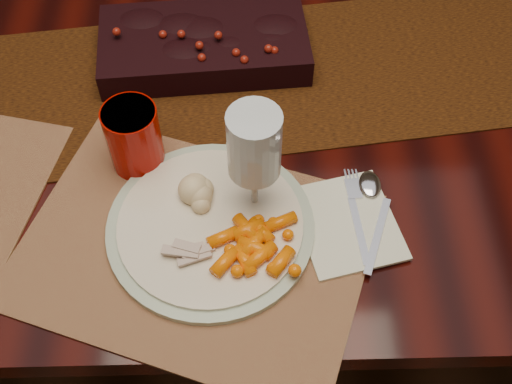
{
  "coord_description": "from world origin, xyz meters",
  "views": [
    {
      "loc": [
        0.0,
        -0.79,
        1.54
      ],
      "look_at": [
        0.01,
        -0.27,
        0.8
      ],
      "focal_mm": 45.0,
      "sensor_mm": 36.0,
      "label": 1
    }
  ],
  "objects_px": {
    "baby_carrots": "(256,239)",
    "mashed_potatoes": "(207,190)",
    "napkin": "(347,223)",
    "dining_table": "(247,200)",
    "centerpiece": "(204,41)",
    "wine_glass": "(254,167)",
    "dinner_plate": "(210,226)",
    "turkey_shreds": "(186,251)",
    "red_cup": "(134,138)",
    "placemat_main": "(194,249)"
  },
  "relations": [
    {
      "from": "wine_glass",
      "to": "dinner_plate",
      "type": "bearing_deg",
      "value": -149.35
    },
    {
      "from": "mashed_potatoes",
      "to": "red_cup",
      "type": "distance_m",
      "value": 0.14
    },
    {
      "from": "placemat_main",
      "to": "dinner_plate",
      "type": "relative_size",
      "value": 1.6
    },
    {
      "from": "turkey_shreds",
      "to": "wine_glass",
      "type": "bearing_deg",
      "value": 41.81
    },
    {
      "from": "mashed_potatoes",
      "to": "placemat_main",
      "type": "bearing_deg",
      "value": -104.53
    },
    {
      "from": "dining_table",
      "to": "red_cup",
      "type": "height_order",
      "value": "red_cup"
    },
    {
      "from": "baby_carrots",
      "to": "wine_glass",
      "type": "relative_size",
      "value": 0.54
    },
    {
      "from": "mashed_potatoes",
      "to": "red_cup",
      "type": "xyz_separation_m",
      "value": [
        -0.11,
        0.08,
        0.02
      ]
    },
    {
      "from": "dining_table",
      "to": "napkin",
      "type": "xyz_separation_m",
      "value": [
        0.14,
        -0.3,
        0.38
      ]
    },
    {
      "from": "baby_carrots",
      "to": "red_cup",
      "type": "relative_size",
      "value": 0.97
    },
    {
      "from": "dining_table",
      "to": "baby_carrots",
      "type": "height_order",
      "value": "baby_carrots"
    },
    {
      "from": "mashed_potatoes",
      "to": "turkey_shreds",
      "type": "relative_size",
      "value": 1.1
    },
    {
      "from": "dinner_plate",
      "to": "turkey_shreds",
      "type": "bearing_deg",
      "value": -123.66
    },
    {
      "from": "centerpiece",
      "to": "wine_glass",
      "type": "height_order",
      "value": "wine_glass"
    },
    {
      "from": "red_cup",
      "to": "napkin",
      "type": "bearing_deg",
      "value": -21.71
    },
    {
      "from": "wine_glass",
      "to": "placemat_main",
      "type": "bearing_deg",
      "value": -141.72
    },
    {
      "from": "placemat_main",
      "to": "red_cup",
      "type": "relative_size",
      "value": 4.28
    },
    {
      "from": "dining_table",
      "to": "placemat_main",
      "type": "xyz_separation_m",
      "value": [
        -0.08,
        -0.33,
        0.38
      ]
    },
    {
      "from": "mashed_potatoes",
      "to": "napkin",
      "type": "bearing_deg",
      "value": -11.19
    },
    {
      "from": "dining_table",
      "to": "mashed_potatoes",
      "type": "bearing_deg",
      "value": -102.34
    },
    {
      "from": "baby_carrots",
      "to": "mashed_potatoes",
      "type": "relative_size",
      "value": 1.42
    },
    {
      "from": "turkey_shreds",
      "to": "napkin",
      "type": "height_order",
      "value": "turkey_shreds"
    },
    {
      "from": "centerpiece",
      "to": "placemat_main",
      "type": "distance_m",
      "value": 0.39
    },
    {
      "from": "placemat_main",
      "to": "mashed_potatoes",
      "type": "bearing_deg",
      "value": 95.62
    },
    {
      "from": "baby_carrots",
      "to": "wine_glass",
      "type": "distance_m",
      "value": 0.1
    },
    {
      "from": "turkey_shreds",
      "to": "wine_glass",
      "type": "distance_m",
      "value": 0.15
    },
    {
      "from": "napkin",
      "to": "placemat_main",
      "type": "bearing_deg",
      "value": 175.49
    },
    {
      "from": "napkin",
      "to": "wine_glass",
      "type": "height_order",
      "value": "wine_glass"
    },
    {
      "from": "placemat_main",
      "to": "mashed_potatoes",
      "type": "xyz_separation_m",
      "value": [
        0.02,
        0.07,
        0.04
      ]
    },
    {
      "from": "centerpiece",
      "to": "wine_glass",
      "type": "distance_m",
      "value": 0.33
    },
    {
      "from": "centerpiece",
      "to": "turkey_shreds",
      "type": "bearing_deg",
      "value": -92.25
    },
    {
      "from": "napkin",
      "to": "red_cup",
      "type": "height_order",
      "value": "red_cup"
    },
    {
      "from": "red_cup",
      "to": "wine_glass",
      "type": "bearing_deg",
      "value": -26.85
    },
    {
      "from": "baby_carrots",
      "to": "centerpiece",
      "type": "bearing_deg",
      "value": 101.74
    },
    {
      "from": "red_cup",
      "to": "placemat_main",
      "type": "bearing_deg",
      "value": -60.44
    },
    {
      "from": "mashed_potatoes",
      "to": "turkey_shreds",
      "type": "height_order",
      "value": "mashed_potatoes"
    },
    {
      "from": "dining_table",
      "to": "centerpiece",
      "type": "xyz_separation_m",
      "value": [
        -0.07,
        0.05,
        0.41
      ]
    },
    {
      "from": "dining_table",
      "to": "placemat_main",
      "type": "bearing_deg",
      "value": -102.82
    },
    {
      "from": "dinner_plate",
      "to": "wine_glass",
      "type": "relative_size",
      "value": 1.48
    },
    {
      "from": "dining_table",
      "to": "wine_glass",
      "type": "distance_m",
      "value": 0.55
    },
    {
      "from": "baby_carrots",
      "to": "napkin",
      "type": "xyz_separation_m",
      "value": [
        0.13,
        0.04,
        -0.02
      ]
    },
    {
      "from": "dining_table",
      "to": "mashed_potatoes",
      "type": "relative_size",
      "value": 23.56
    },
    {
      "from": "turkey_shreds",
      "to": "mashed_potatoes",
      "type": "bearing_deg",
      "value": 72.96
    },
    {
      "from": "napkin",
      "to": "red_cup",
      "type": "bearing_deg",
      "value": 144.87
    },
    {
      "from": "red_cup",
      "to": "baby_carrots",
      "type": "bearing_deg",
      "value": -41.94
    },
    {
      "from": "mashed_potatoes",
      "to": "wine_glass",
      "type": "distance_m",
      "value": 0.09
    },
    {
      "from": "dinner_plate",
      "to": "dining_table",
      "type": "bearing_deg",
      "value": 80.06
    },
    {
      "from": "dinner_plate",
      "to": "centerpiece",
      "type": "bearing_deg",
      "value": 92.55
    },
    {
      "from": "baby_carrots",
      "to": "turkey_shreds",
      "type": "relative_size",
      "value": 1.55
    },
    {
      "from": "placemat_main",
      "to": "turkey_shreds",
      "type": "relative_size",
      "value": 6.83
    }
  ]
}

